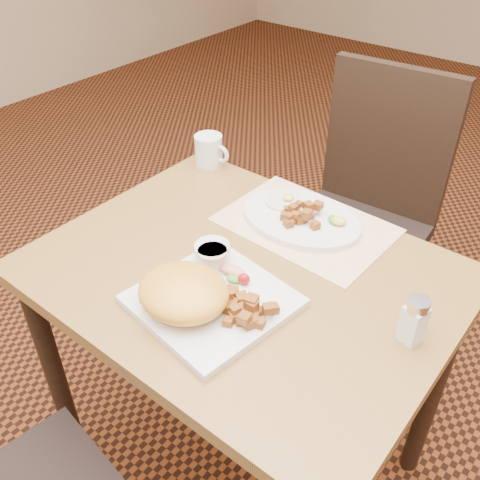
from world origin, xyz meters
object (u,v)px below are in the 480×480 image
chair_far (367,204)px  plate_square (213,301)px  table (243,305)px  plate_oval (301,219)px  salt_shaker (414,320)px  coffee_mug (209,151)px

chair_far → plate_square: 0.88m
chair_far → plate_square: bearing=90.3°
table → plate_oval: size_ratio=2.96×
chair_far → plate_square: (0.07, -0.85, 0.22)m
table → salt_shaker: 0.41m
table → plate_square: 0.17m
coffee_mug → plate_square: bearing=-48.0°
chair_far → plate_oval: chair_far is taller
plate_oval → chair_far: bearing=95.3°
salt_shaker → coffee_mug: size_ratio=0.90×
table → plate_oval: plate_oval is taller
chair_far → coffee_mug: bearing=47.3°
plate_square → salt_shaker: size_ratio=2.80×
table → chair_far: bearing=93.8°
chair_far → salt_shaker: bearing=117.3°
table → salt_shaker: salt_shaker is taller
plate_square → plate_oval: 0.36m
salt_shaker → chair_far: bearing=121.6°
salt_shaker → coffee_mug: 0.79m
table → plate_square: (0.02, -0.13, 0.12)m
plate_square → plate_oval: plate_oval is taller
chair_far → plate_oval: bearing=91.1°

